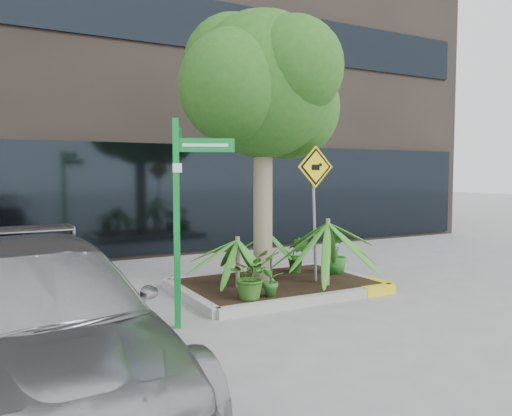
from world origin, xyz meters
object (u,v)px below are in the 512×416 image
parked_car (33,323)px  street_sign_post (181,199)px  tree (262,86)px  cattle_sign (315,190)px

parked_car → street_sign_post: street_sign_post is taller
tree → parked_car: size_ratio=1.00×
tree → street_sign_post: size_ratio=1.77×
tree → cattle_sign: tree is taller
tree → parked_car: 5.53m
parked_car → street_sign_post: size_ratio=1.77×
parked_car → cattle_sign: cattle_sign is taller
tree → parked_car: tree is taller
cattle_sign → tree: bearing=142.9°
parked_car → cattle_sign: 5.23m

